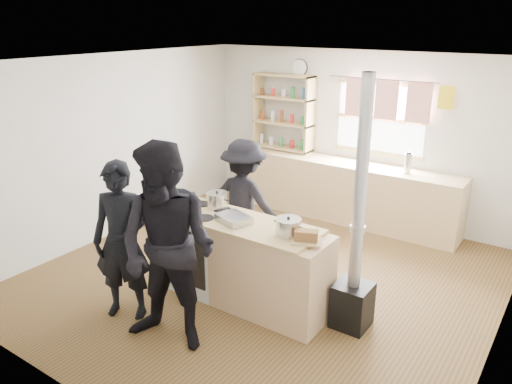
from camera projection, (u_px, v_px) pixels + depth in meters
ground at (264, 278)px, 5.95m from camera, size 5.00×5.00×0.01m
back_counter at (346, 191)px, 7.53m from camera, size 3.40×0.55×0.90m
shelving_unit at (283, 112)px, 7.91m from camera, size 1.00×0.28×1.20m
thermos at (408, 163)px, 6.86m from camera, size 0.10×0.10×0.28m
cooking_island at (247, 263)px, 5.29m from camera, size 1.97×0.64×0.93m
skillet_greens at (178, 211)px, 5.39m from camera, size 0.27×0.27×0.05m
roast_tray at (234, 218)px, 5.15m from camera, size 0.41×0.36×0.07m
stockpot_stove at (217, 200)px, 5.53m from camera, size 0.24×0.24×0.20m
stockpot_counter at (288, 227)px, 4.83m from camera, size 0.26×0.26×0.19m
bread_board at (306, 237)px, 4.68m from camera, size 0.34×0.29×0.12m
flue_heater at (355, 267)px, 4.81m from camera, size 0.35×0.35×2.50m
person_near_left at (122, 241)px, 4.97m from camera, size 0.71×0.62×1.65m
person_near_right at (168, 249)px, 4.45m from camera, size 1.08×0.92×1.96m
person_far at (244, 201)px, 6.16m from camera, size 1.04×0.63×1.56m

